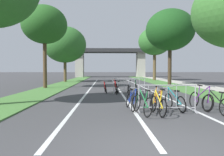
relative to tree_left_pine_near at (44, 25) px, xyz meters
The scene contains 26 objects.
ground_plane 17.24m from the tree_left_pine_near, 66.96° to the right, with size 300.00×300.00×0.00m, color #3D3D3F.
grass_verge_left 8.68m from the tree_left_pine_near, 84.11° to the left, with size 2.61×53.09×0.05m, color #477A38.
grass_verge_right 14.87m from the tree_left_pine_near, 28.96° to the left, with size 2.61×53.09×0.05m, color #477A38.
sidewalk_path_right 16.84m from the tree_left_pine_near, 24.85° to the left, with size 2.11×53.09×0.08m, color #ADA89E.
lane_stripe_center 8.45m from the tree_left_pine_near, ahead, with size 0.14×30.71×0.01m, color silver.
lane_stripe_right_lane 10.40m from the tree_left_pine_near, ahead, with size 0.14×30.71×0.01m, color silver.
lane_stripe_left_lane 6.80m from the tree_left_pine_near, ahead, with size 0.14×30.71×0.01m, color silver.
overpass_bridge 29.56m from the tree_left_pine_near, 77.51° to the left, with size 21.22×4.05×6.22m.
tree_left_pine_near is the anchor object (origin of this frame).
tree_left_oak_near 9.83m from the tree_left_pine_near, 90.35° to the left, with size 5.60×5.60×7.34m.
tree_right_oak_mid 12.25m from the tree_left_pine_near, 13.88° to the left, with size 4.93×4.93×7.78m.
tree_right_pine_far 18.68m from the tree_left_pine_near, 46.88° to the left, with size 4.93×4.93×8.03m.
crowd_barrier_nearest 14.24m from the tree_left_pine_near, 55.11° to the right, with size 2.22×0.55×1.05m.
crowd_barrier_second 9.54m from the tree_left_pine_near, 31.58° to the right, with size 2.21×0.48×1.05m.
bicycle_green_0 9.82m from the tree_left_pine_near, 26.61° to the right, with size 0.55×1.77×1.03m.
bicycle_red_1 8.80m from the tree_left_pine_near, 32.33° to the right, with size 0.53×1.70×1.02m.
bicycle_yellow_2 14.44m from the tree_left_pine_near, 57.98° to the right, with size 0.48×1.61×0.97m.
bicycle_black_3 15.54m from the tree_left_pine_near, 50.42° to the right, with size 0.48×1.64×0.88m.
bicycle_white_4 9.24m from the tree_left_pine_near, 37.89° to the right, with size 0.45×1.68×0.96m.
bicycle_silver_5 9.77m from the tree_left_pine_near, 34.25° to the right, with size 0.45×1.61×0.94m.
bicycle_blue_6 13.18m from the tree_left_pine_near, 58.63° to the right, with size 0.55×1.70×0.96m.
bicycle_orange_7 13.82m from the tree_left_pine_near, 55.23° to the right, with size 0.49×1.63×0.98m.
bicycle_purple_8 14.82m from the tree_left_pine_near, 48.95° to the right, with size 0.59×1.68×1.04m.
bicycle_teal_9 14.26m from the tree_left_pine_near, 52.82° to the right, with size 0.58×1.67×0.93m.
bicycle_green_10 14.08m from the tree_left_pine_near, 59.74° to the right, with size 0.55×1.75×0.94m.
bicycle_red_11 8.30m from the tree_left_pine_near, 35.79° to the right, with size 0.55×1.57×0.84m.
Camera 1 is at (-1.13, -4.07, 1.62)m, focal length 34.73 mm.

